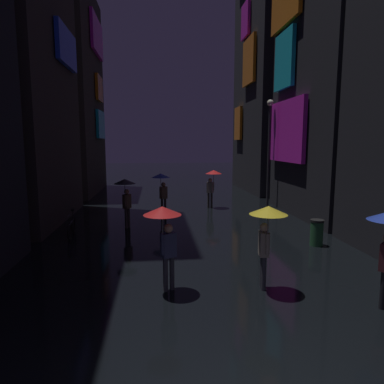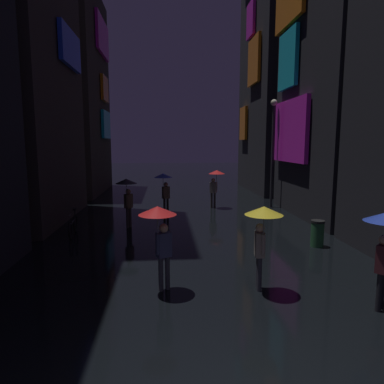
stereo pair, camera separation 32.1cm
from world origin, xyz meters
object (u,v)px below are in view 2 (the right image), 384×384
Objects in this scene: pedestrian_foreground_left_black at (127,189)px; trash_bin at (317,233)px; pedestrian_midstreet_left_blue at (164,182)px; bicycle_parked_at_storefront at (73,225)px; streetlamp_right_far at (273,141)px; pedestrian_midstreet_centre_red at (160,225)px; pedestrian_near_crossing_yellow at (262,225)px; pedestrian_foreground_right_red at (216,178)px.

trash_bin is (6.87, -3.19, -1.20)m from pedestrian_foreground_left_black.
pedestrian_midstreet_left_blue is 7.84m from trash_bin.
bicycle_parked_at_storefront is 9.18m from trash_bin.
pedestrian_foreground_left_black is 7.67m from trash_bin.
pedestrian_midstreet_left_blue is at bearing 133.34° from trash_bin.
pedestrian_midstreet_centre_red is at bearing -119.83° from streetlamp_right_far.
pedestrian_foreground_left_black is 6.60m from pedestrian_midstreet_centre_red.
bicycle_parked_at_storefront is (-2.03, -0.95, -1.28)m from pedestrian_foreground_left_black.
pedestrian_foreground_left_black is 1.17× the size of bicycle_parked_at_storefront.
pedestrian_midstreet_left_blue and pedestrian_near_crossing_yellow have the same top height.
bicycle_parked_at_storefront is at bearing -136.64° from pedestrian_midstreet_left_blue.
bicycle_parked_at_storefront is 0.31× the size of streetlamp_right_far.
pedestrian_near_crossing_yellow reaches higher than trash_bin.
bicycle_parked_at_storefront is at bearing 136.05° from pedestrian_near_crossing_yellow.
pedestrian_midstreet_left_blue reaches higher than bicycle_parked_at_storefront.
pedestrian_midstreet_centre_red is (-2.95, -10.66, 0.00)m from pedestrian_foreground_right_red.
trash_bin is at bearing -14.17° from bicycle_parked_at_storefront.
pedestrian_midstreet_left_blue is (-2.84, -1.78, 0.00)m from pedestrian_foreground_right_red.
pedestrian_midstreet_centre_red is (1.44, -6.44, 0.00)m from pedestrian_foreground_left_black.
pedestrian_near_crossing_yellow reaches higher than bicycle_parked_at_storefront.
streetlamp_right_far reaches higher than pedestrian_near_crossing_yellow.
pedestrian_foreground_right_red is 7.91m from trash_bin.
pedestrian_near_crossing_yellow is 2.28× the size of trash_bin.
streetlamp_right_far reaches higher than pedestrian_midstreet_left_blue.
pedestrian_midstreet_centre_red is 1.17× the size of bicycle_parked_at_storefront.
bicycle_parked_at_storefront is at bearing -151.60° from streetlamp_right_far.
pedestrian_near_crossing_yellow is 8.31m from bicycle_parked_at_storefront.
pedestrian_foreground_left_black is 2.28× the size of trash_bin.
streetlamp_right_far reaches higher than bicycle_parked_at_storefront.
pedestrian_midstreet_left_blue is 1.00× the size of pedestrian_near_crossing_yellow.
streetlamp_right_far reaches higher than pedestrian_midstreet_centre_red.
pedestrian_foreground_left_black is 2.58m from bicycle_parked_at_storefront.
pedestrian_near_crossing_yellow is (3.88, -6.64, 0.00)m from pedestrian_foreground_left_black.
pedestrian_midstreet_left_blue is 5.10m from bicycle_parked_at_storefront.
pedestrian_foreground_left_black is at bearing 25.00° from bicycle_parked_at_storefront.
trash_bin is (5.32, -5.63, -1.20)m from pedestrian_midstreet_left_blue.
trash_bin is at bearing -71.54° from pedestrian_foreground_right_red.
pedestrian_near_crossing_yellow is at bearing -92.73° from pedestrian_foreground_right_red.
bicycle_parked_at_storefront is at bearing 122.33° from pedestrian_midstreet_centre_red.
trash_bin is at bearing -24.94° from pedestrian_foreground_left_black.
pedestrian_near_crossing_yellow is 0.36× the size of streetlamp_right_far.
pedestrian_foreground_left_black is at bearing -136.14° from pedestrian_foreground_right_red.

